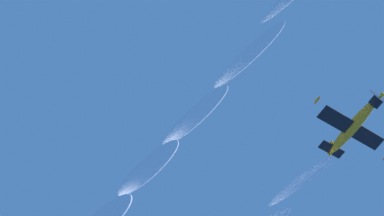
% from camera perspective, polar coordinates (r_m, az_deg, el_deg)
% --- Properties ---
extents(airplane_left_wingman, '(7.19, 6.89, 3.54)m').
position_cam_1_polar(airplane_left_wingman, '(67.01, 12.94, -1.29)').
color(airplane_left_wingman, orange).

